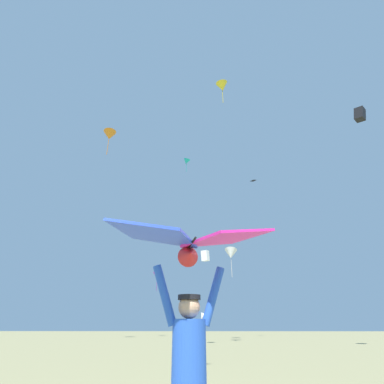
% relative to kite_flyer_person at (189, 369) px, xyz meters
% --- Properties ---
extents(kite_flyer_person, '(0.81, 0.40, 1.92)m').
position_rel_kite_flyer_person_xyz_m(kite_flyer_person, '(0.00, 0.00, 0.00)').
color(kite_flyer_person, '#424751').
rests_on(kite_flyer_person, ground).
extents(held_stunt_kite, '(1.88, 1.16, 0.41)m').
position_rel_kite_flyer_person_xyz_m(held_stunt_kite, '(0.02, -0.08, 1.25)').
color(held_stunt_kite, black).
extents(distant_kite_yellow_low_right, '(1.58, 1.65, 2.56)m').
position_rel_kite_flyer_person_xyz_m(distant_kite_yellow_low_right, '(2.56, 17.03, 21.04)').
color(distant_kite_yellow_low_right, yellow).
extents(distant_kite_black_overhead_distant, '(0.72, 0.74, 0.26)m').
position_rel_kite_flyer_person_xyz_m(distant_kite_black_overhead_distant, '(6.77, 26.75, 15.92)').
color(distant_kite_black_overhead_distant, black).
extents(distant_kite_white_high_left, '(1.32, 1.45, 2.56)m').
position_rel_kite_flyer_person_xyz_m(distant_kite_white_high_left, '(2.98, 21.56, 5.96)').
color(distant_kite_white_high_left, white).
extents(distant_kite_orange_mid_left, '(1.84, 1.83, 2.90)m').
position_rel_kite_flyer_person_xyz_m(distant_kite_orange_mid_left, '(-9.11, 20.87, 18.36)').
color(distant_kite_orange_mid_left, orange).
extents(distant_kite_purple_low_left, '(1.44, 1.47, 2.41)m').
position_rel_kite_flyer_person_xyz_m(distant_kite_purple_low_left, '(-4.99, 32.67, 5.89)').
color(distant_kite_purple_low_left, purple).
extents(distant_kite_black_far_center, '(0.95, 0.85, 1.03)m').
position_rel_kite_flyer_person_xyz_m(distant_kite_black_far_center, '(11.30, 12.26, 13.42)').
color(distant_kite_black_far_center, black).
extents(distant_kite_teal_mid_right, '(1.18, 1.21, 2.03)m').
position_rel_kite_flyer_person_xyz_m(distant_kite_teal_mid_right, '(-1.29, 28.25, 19.54)').
color(distant_kite_teal_mid_right, '#19B2AD').
extents(distant_kite_white_high_right, '(0.71, 0.70, 0.84)m').
position_rel_kite_flyer_person_xyz_m(distant_kite_white_high_right, '(0.66, 18.61, 5.17)').
color(distant_kite_white_high_right, white).
extents(marker_flag, '(0.30, 0.24, 1.71)m').
position_rel_kite_flyer_person_xyz_m(marker_flag, '(0.33, 7.91, 0.54)').
color(marker_flag, silver).
rests_on(marker_flag, ground).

